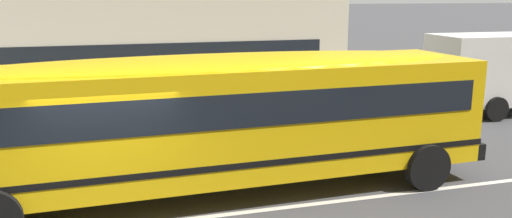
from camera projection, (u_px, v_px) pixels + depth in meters
The scene contains 3 objects.
sidewalk_far at pixel (106, 123), 17.41m from camera, with size 120.00×3.00×0.01m, color gray.
school_bus at pixel (208, 113), 10.99m from camera, with size 13.35×3.17×2.97m.
box_truck at pixel (511, 70), 18.78m from camera, with size 6.12×2.64×2.82m.
Camera 1 is at (-0.04, -9.31, 4.21)m, focal length 36.86 mm.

